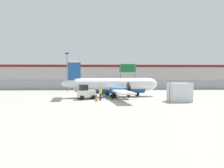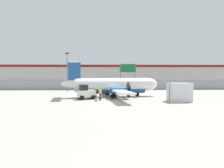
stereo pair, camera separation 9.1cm
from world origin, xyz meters
name	(u,v)px [view 2 (the right image)]	position (x,y,z in m)	size (l,w,h in m)	color
ground_plane	(116,99)	(0.00, 2.00, 0.00)	(140.00, 140.00, 0.01)	#ADA89E
perimeter_fence	(112,85)	(0.00, 18.00, 1.12)	(98.00, 0.10, 2.10)	gray
parking_lot_strip	(111,86)	(0.00, 29.50, 0.06)	(98.00, 17.00, 0.12)	#38383A
background_building	(110,74)	(0.00, 47.99, 3.26)	(91.00, 8.10, 6.50)	beige
commuter_airplane	(114,86)	(-0.21, 5.01, 1.60)	(13.89, 16.03, 4.92)	white
baggage_tug	(86,93)	(-3.93, 2.32, 0.86)	(2.57, 2.06, 1.88)	silver
ground_crew_worker	(100,93)	(-2.06, 1.20, 0.95)	(0.42, 0.55, 1.70)	#191E4C
cargo_container	(179,92)	(7.35, -0.10, 1.10)	(2.54, 2.17, 2.20)	silver
traffic_cone_near_left	(135,96)	(2.65, 3.80, 0.31)	(0.36, 0.36, 0.64)	orange
traffic_cone_near_right	(96,99)	(-2.52, 0.26, 0.31)	(0.36, 0.36, 0.64)	orange
traffic_cone_far_left	(103,93)	(-1.81, 6.85, 0.31)	(0.36, 0.36, 0.64)	orange
parked_car_0	(60,83)	(-13.31, 28.95, 0.89)	(4.31, 2.25, 1.58)	#19662D
parked_car_1	(89,84)	(-5.62, 27.23, 0.89)	(4.35, 2.33, 1.58)	slate
parked_car_2	(108,83)	(-0.90, 29.14, 0.89)	(4.30, 2.21, 1.58)	silver
parked_car_3	(135,83)	(6.39, 28.99, 0.89)	(4.22, 2.05, 1.58)	red
parked_car_4	(164,84)	(13.06, 25.26, 0.89)	(4.37, 2.39, 1.58)	navy
apron_light_pole	(67,69)	(-8.61, 14.38, 4.30)	(0.70, 0.30, 7.27)	slate
highway_sign	(128,70)	(3.48, 20.30, 4.14)	(3.60, 0.14, 5.50)	slate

